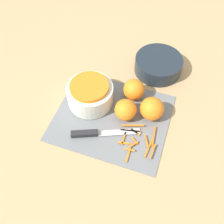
{
  "coord_description": "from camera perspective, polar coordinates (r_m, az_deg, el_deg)",
  "views": [
    {
      "loc": [
        0.17,
        -0.49,
        0.77
      ],
      "look_at": [
        0.0,
        0.0,
        0.04
      ],
      "focal_mm": 42.0,
      "sensor_mm": 36.0,
      "label": 1
    }
  ],
  "objects": [
    {
      "name": "cutting_board",
      "position": [
        0.92,
        0.0,
        -1.18
      ],
      "size": [
        0.39,
        0.33,
        0.01
      ],
      "color": "slate",
      "rests_on": "ground_plane"
    },
    {
      "name": "orange_right",
      "position": [
        0.9,
        8.69,
        0.71
      ],
      "size": [
        0.08,
        0.08,
        0.08
      ],
      "color": "orange",
      "rests_on": "cutting_board"
    },
    {
      "name": "ground_plane",
      "position": [
        0.92,
        0.0,
        -1.29
      ],
      "size": [
        4.0,
        4.0,
        0.0
      ],
      "primitive_type": "plane",
      "color": "tan"
    },
    {
      "name": "bowl_dark",
      "position": [
        1.06,
        10.04,
        10.08
      ],
      "size": [
        0.18,
        0.18,
        0.06
      ],
      "color": "#1E2833",
      "rests_on": "ground_plane"
    },
    {
      "name": "orange_back",
      "position": [
        0.95,
        4.81,
        4.88
      ],
      "size": [
        0.08,
        0.08,
        0.08
      ],
      "color": "orange",
      "rests_on": "cutting_board"
    },
    {
      "name": "bowl_speckled",
      "position": [
        0.93,
        -4.8,
        4.0
      ],
      "size": [
        0.16,
        0.16,
        0.09
      ],
      "color": "silver",
      "rests_on": "cutting_board"
    },
    {
      "name": "peel_pile",
      "position": [
        0.87,
        5.72,
        -6.19
      ],
      "size": [
        0.13,
        0.15,
        0.01
      ],
      "color": "orange",
      "rests_on": "cutting_board"
    },
    {
      "name": "knife",
      "position": [
        0.88,
        -4.13,
        -4.62
      ],
      "size": [
        0.22,
        0.11,
        0.02
      ],
      "rotation": [
        0.0,
        0.0,
        0.4
      ],
      "color": "#232328",
      "rests_on": "cutting_board"
    },
    {
      "name": "orange_left",
      "position": [
        0.89,
        2.97,
        0.48
      ],
      "size": [
        0.08,
        0.08,
        0.08
      ],
      "color": "orange",
      "rests_on": "cutting_board"
    }
  ]
}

